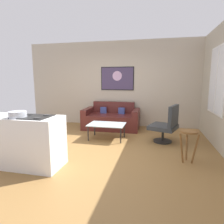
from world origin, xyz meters
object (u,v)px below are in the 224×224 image
(coffee_table, at_px, (107,125))
(wall_painting, at_px, (117,78))
(armchair, at_px, (167,125))
(couch, at_px, (112,119))
(mixing_bowl, at_px, (18,115))
(bar_stool, at_px, (188,138))

(coffee_table, relative_size, wall_painting, 0.84)
(armchair, bearing_deg, wall_painting, 134.56)
(couch, xyz_separation_m, wall_painting, (0.08, 0.50, 1.29))
(mixing_bowl, bearing_deg, bar_stool, 17.53)
(coffee_table, xyz_separation_m, armchair, (1.51, 0.04, 0.08))
(couch, distance_m, mixing_bowl, 3.30)
(coffee_table, relative_size, mixing_bowl, 3.20)
(coffee_table, bearing_deg, mixing_bowl, -117.81)
(coffee_table, bearing_deg, wall_painting, 91.84)
(wall_painting, bearing_deg, coffee_table, -88.16)
(couch, height_order, armchair, armchair)
(mixing_bowl, bearing_deg, wall_painting, 74.59)
(bar_stool, height_order, wall_painting, wall_painting)
(armchair, xyz_separation_m, mixing_bowl, (-2.55, -2.02, 0.51))
(armchair, height_order, mixing_bowl, mixing_bowl)
(coffee_table, height_order, wall_painting, wall_painting)
(armchair, bearing_deg, coffee_table, -178.62)
(armchair, bearing_deg, mixing_bowl, -141.68)
(wall_painting, bearing_deg, couch, -98.91)
(bar_stool, bearing_deg, wall_painting, 125.22)
(mixing_bowl, relative_size, wall_painting, 0.26)
(coffee_table, height_order, mixing_bowl, mixing_bowl)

